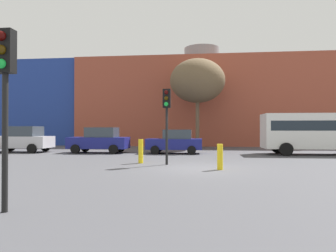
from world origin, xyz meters
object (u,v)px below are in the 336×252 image
at_px(bare_tree_0, 197,81).
at_px(bollard_yellow_0, 220,157).
at_px(parked_car_0, 22,139).
at_px(traffic_light_near_left, 5,77).
at_px(bollard_yellow_1, 141,151).
at_px(traffic_light_island, 167,109).
at_px(parked_car_1, 100,140).
at_px(parked_car_2, 175,142).
at_px(white_bus, 316,130).

xyz_separation_m(bare_tree_0, bollard_yellow_0, (1.14, -14.26, -5.39)).
bearing_deg(bare_tree_0, parked_car_0, -155.53).
bearing_deg(traffic_light_near_left, parked_car_0, -149.44).
bearing_deg(bare_tree_0, bollard_yellow_1, -102.26).
bearing_deg(traffic_light_near_left, traffic_light_island, 165.25).
height_order(bare_tree_0, bollard_yellow_0, bare_tree_0).
xyz_separation_m(traffic_light_near_left, bollard_yellow_1, (0.98, 9.32, -2.16)).
height_order(traffic_light_island, bollard_yellow_1, traffic_light_island).
distance_m(bare_tree_0, bollard_yellow_1, 13.53).
height_order(parked_car_0, parked_car_1, parked_car_0).
height_order(parked_car_2, white_bus, white_bus).
bearing_deg(bare_tree_0, white_bus, -36.65).
height_order(parked_car_2, bollard_yellow_1, parked_car_2).
height_order(parked_car_1, traffic_light_near_left, traffic_light_near_left).
distance_m(parked_car_1, bollard_yellow_0, 11.65).
relative_size(traffic_light_near_left, bare_tree_0, 0.48).
distance_m(parked_car_1, white_bus, 14.80).
bearing_deg(bollard_yellow_1, traffic_light_near_left, -95.99).
distance_m(traffic_light_island, bollard_yellow_0, 3.58).
relative_size(parked_car_1, bollard_yellow_1, 3.53).
distance_m(parked_car_0, white_bus, 20.70).
height_order(parked_car_1, traffic_light_island, traffic_light_island).
bearing_deg(traffic_light_island, parked_car_2, -173.73).
bearing_deg(parked_car_1, parked_car_0, -0.00).
bearing_deg(bollard_yellow_0, bare_tree_0, 94.59).
distance_m(parked_car_1, parked_car_2, 5.42).
xyz_separation_m(parked_car_2, bollard_yellow_1, (-1.17, -6.33, -0.23)).
xyz_separation_m(white_bus, bollard_yellow_1, (-10.53, -6.29, -1.03)).
height_order(parked_car_0, traffic_light_island, traffic_light_island).
relative_size(parked_car_0, traffic_light_near_left, 1.17).
xyz_separation_m(traffic_light_island, bollard_yellow_1, (-1.36, 0.54, -2.07)).
distance_m(white_bus, bare_tree_0, 10.73).
xyz_separation_m(parked_car_1, traffic_light_near_left, (3.27, -15.65, 1.85)).
height_order(parked_car_0, white_bus, white_bus).
relative_size(parked_car_2, white_bus, 0.57).
relative_size(parked_car_1, bollard_yellow_0, 3.91).
relative_size(white_bus, bare_tree_0, 0.86).
height_order(parked_car_2, bollard_yellow_0, parked_car_2).
bearing_deg(bollard_yellow_1, traffic_light_island, -21.65).
bearing_deg(traffic_light_island, white_bus, 131.38).
height_order(parked_car_1, bollard_yellow_1, parked_car_1).
relative_size(parked_car_1, traffic_light_near_left, 1.12).
bearing_deg(bare_tree_0, bollard_yellow_0, -85.41).
height_order(traffic_light_near_left, traffic_light_island, traffic_light_near_left).
bearing_deg(bollard_yellow_0, parked_car_2, 107.21).
xyz_separation_m(parked_car_1, bollard_yellow_0, (8.04, -8.43, -0.37)).
height_order(parked_car_2, traffic_light_island, traffic_light_island).
xyz_separation_m(parked_car_2, traffic_light_island, (0.19, -6.87, 1.83)).
bearing_deg(parked_car_0, bollard_yellow_1, 148.08).
height_order(parked_car_2, traffic_light_near_left, traffic_light_near_left).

